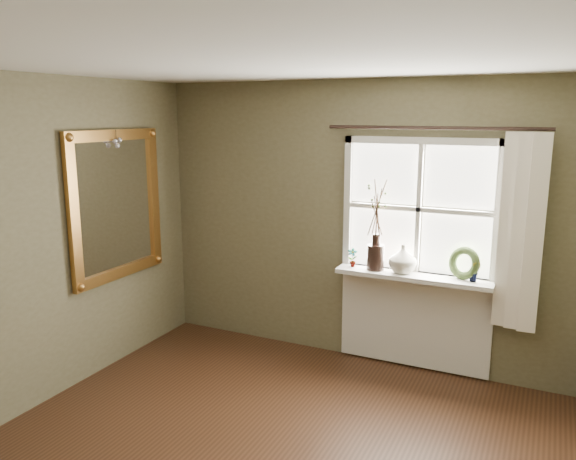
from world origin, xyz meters
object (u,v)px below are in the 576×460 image
Objects in this scene: cream_vase at (403,259)px; gilt_mirror at (117,205)px; dark_jug at (376,257)px; wreath at (464,267)px.

cream_vase is 2.61m from gilt_mirror.
cream_vase is at bearing 19.96° from gilt_mirror.
dark_jug is 0.25m from cream_vase.
wreath is (0.51, 0.04, -0.02)m from cream_vase.
dark_jug is at bearing 180.00° from cream_vase.
dark_jug is 2.38m from gilt_mirror.
cream_vase and wreath have the same top height.
dark_jug is 0.89× the size of cream_vase.
wreath is at bearing 17.39° from gilt_mirror.
wreath is at bearing 3.01° from dark_jug.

